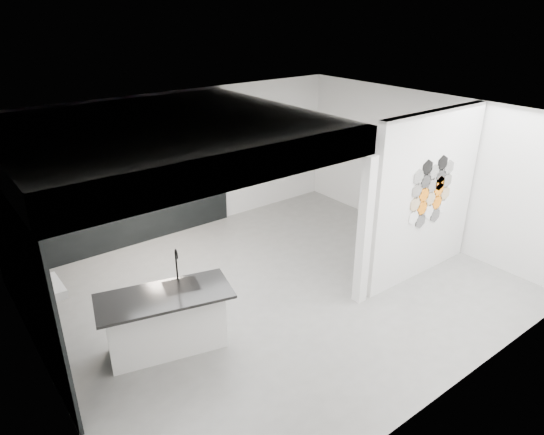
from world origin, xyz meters
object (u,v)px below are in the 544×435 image
(stockpot, at_px, (71,188))
(wall_basin, at_px, (46,289))
(kitchen_island, at_px, (166,320))
(utensil_cup, at_px, (100,185))
(bottle_dark, at_px, (121,178))
(glass_bowl, at_px, (194,165))
(kettle, at_px, (189,165))
(glass_vase, at_px, (194,164))
(partition_panel, at_px, (425,197))

(stockpot, bearing_deg, wall_basin, -116.58)
(kitchen_island, xyz_separation_m, utensil_cup, (0.36, 3.12, 0.90))
(wall_basin, bearing_deg, bottle_dark, 47.36)
(glass_bowl, relative_size, utensil_cup, 1.67)
(bottle_dark, bearing_deg, utensil_cup, 180.00)
(glass_bowl, xyz_separation_m, bottle_dark, (-1.47, 0.00, 0.04))
(wall_basin, xyz_separation_m, kettle, (3.27, 2.07, 0.54))
(glass_vase, relative_size, utensil_cup, 1.45)
(kitchen_island, bearing_deg, utensil_cup, 98.06)
(partition_panel, height_order, kettle, partition_panel)
(bottle_dark, bearing_deg, kettle, 0.00)
(wall_basin, relative_size, kitchen_island, 0.33)
(kitchen_island, distance_m, glass_vase, 3.95)
(glass_vase, distance_m, utensil_cup, 1.87)
(wall_basin, bearing_deg, utensil_cup, 53.69)
(glass_bowl, relative_size, glass_vase, 1.15)
(partition_panel, xyz_separation_m, glass_vase, (-2.08, 3.87, -0.02))
(wall_basin, height_order, kettle, kettle)
(wall_basin, distance_m, kettle, 3.91)
(glass_vase, bearing_deg, stockpot, 180.00)
(glass_vase, height_order, bottle_dark, bottle_dark)
(partition_panel, distance_m, bottle_dark, 5.26)
(partition_panel, bearing_deg, kettle, 119.58)
(stockpot, height_order, glass_bowl, stockpot)
(wall_basin, bearing_deg, kitchen_island, -42.35)
(glass_vase, bearing_deg, kettle, 180.00)
(kettle, bearing_deg, utensil_cup, -163.09)
(stockpot, height_order, kettle, stockpot)
(bottle_dark, height_order, utensil_cup, bottle_dark)
(partition_panel, xyz_separation_m, utensil_cup, (-3.95, 3.87, -0.04))
(wall_basin, bearing_deg, kettle, 32.26)
(stockpot, distance_m, utensil_cup, 0.49)
(partition_panel, bearing_deg, wall_basin, 161.77)
(kitchen_island, bearing_deg, bottle_dark, 91.23)
(wall_basin, height_order, stockpot, stockpot)
(stockpot, bearing_deg, utensil_cup, 0.00)
(partition_panel, xyz_separation_m, wall_basin, (-5.46, 1.80, -0.55))
(kitchen_island, xyz_separation_m, stockpot, (-0.13, 3.12, 0.95))
(kitchen_island, xyz_separation_m, kettle, (2.11, 3.12, 0.93))
(stockpot, distance_m, bottle_dark, 0.87)
(glass_vase, bearing_deg, kitchen_island, -125.55)
(glass_vase, relative_size, bottle_dark, 0.70)
(stockpot, distance_m, glass_vase, 2.36)
(utensil_cup, bearing_deg, bottle_dark, 0.00)
(partition_panel, height_order, glass_vase, partition_panel)
(glass_vase, bearing_deg, utensil_cup, 180.00)
(wall_basin, distance_m, glass_bowl, 3.99)
(stockpot, xyz_separation_m, glass_bowl, (2.34, 0.00, -0.04))
(glass_bowl, height_order, glass_vase, glass_vase)
(bottle_dark, bearing_deg, kitchen_island, -103.37)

